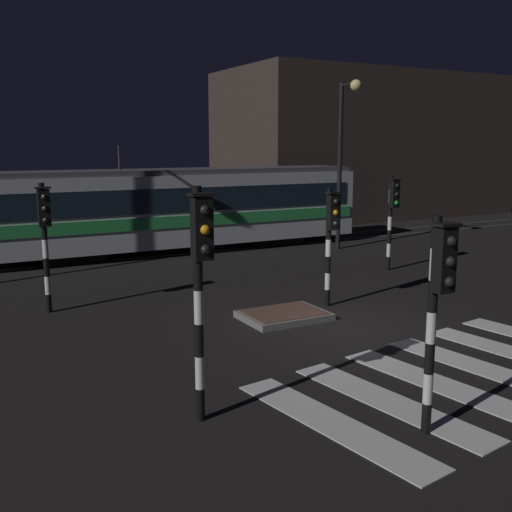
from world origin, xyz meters
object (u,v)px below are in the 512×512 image
Objects in this scene: traffic_light_corner_near_left at (200,270)px; traffic_light_kerb_mid_left at (438,294)px; tram at (178,208)px; traffic_light_median_centre at (331,229)px; traffic_light_corner_far_left at (45,228)px; street_lamp_trackside_right at (344,143)px; traffic_light_corner_far_right at (392,208)px.

traffic_light_kerb_mid_left is (2.73, -1.97, -0.25)m from traffic_light_corner_near_left.
traffic_light_corner_near_left is 15.24m from tram.
traffic_light_corner_near_left reaches higher than traffic_light_kerb_mid_left.
traffic_light_median_centre is 0.95× the size of traffic_light_corner_far_left.
traffic_light_corner_far_left is at bearing -132.02° from tram.
traffic_light_corner_far_left is (-0.91, 7.43, -0.21)m from traffic_light_corner_near_left.
traffic_light_corner_near_left is 7.48m from traffic_light_corner_far_left.
traffic_light_kerb_mid_left is 16.46m from tram.
traffic_light_median_centre is 0.20× the size of tram.
traffic_light_kerb_mid_left is at bearing -98.89° from tram.
traffic_light_corner_near_left reaches higher than traffic_light_median_centre.
traffic_light_kerb_mid_left is 0.49× the size of street_lamp_trackside_right.
traffic_light_median_centre is at bearing 39.14° from traffic_light_corner_near_left.
street_lamp_trackside_right is at bearing 18.56° from traffic_light_corner_far_left.
tram is at bearing 81.11° from traffic_light_kerb_mid_left.
street_lamp_trackside_right reaches higher than traffic_light_kerb_mid_left.
traffic_light_corner_near_left is at bearing -143.87° from traffic_light_corner_far_right.
traffic_light_median_centre is at bearing -128.74° from street_lamp_trackside_right.
traffic_light_corner_far_left reaches higher than traffic_light_corner_far_right.
street_lamp_trackside_right is at bearing 75.80° from traffic_light_corner_far_right.
traffic_light_kerb_mid_left is at bearing -68.84° from traffic_light_corner_far_left.
traffic_light_kerb_mid_left is at bearing -128.29° from traffic_light_corner_far_right.
tram is at bearing 125.08° from traffic_light_corner_far_right.
street_lamp_trackside_right is (5.55, 6.92, 2.19)m from traffic_light_median_centre.
traffic_light_corner_far_right is at bearing 32.06° from traffic_light_median_centre.
street_lamp_trackside_right is at bearing -25.53° from tram.
traffic_light_corner_far_right is (7.39, 9.36, -0.02)m from traffic_light_kerb_mid_left.
street_lamp_trackside_right is 0.43× the size of tram.
traffic_light_corner_far_right is at bearing -104.20° from street_lamp_trackside_right.
traffic_light_corner_near_left is 3.37m from traffic_light_kerb_mid_left.
traffic_light_median_centre is 9.74m from tram.
traffic_light_median_centre is at bearing -88.06° from tram.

